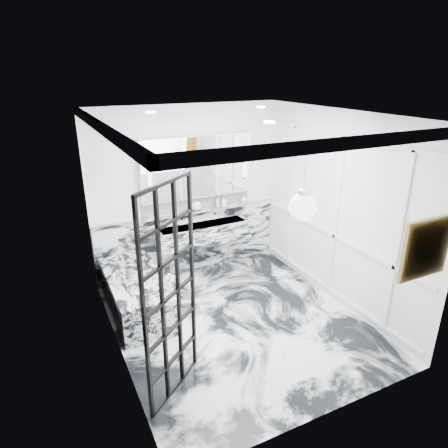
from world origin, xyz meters
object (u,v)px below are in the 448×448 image
trough_sink (203,233)px  mirror_cabinet (197,167)px  crittall_door (170,296)px  bathtub (137,294)px

trough_sink → mirror_cabinet: mirror_cabinet is taller
crittall_door → mirror_cabinet: size_ratio=1.23×
trough_sink → mirror_cabinet: bearing=90.0°
crittall_door → mirror_cabinet: crittall_door is taller
crittall_door → bathtub: bearing=50.7°
crittall_door → bathtub: size_ratio=1.41×
trough_sink → bathtub: bearing=-153.5°
mirror_cabinet → trough_sink: bearing=-90.0°
crittall_door → mirror_cabinet: bearing=23.1°
trough_sink → mirror_cabinet: 1.10m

